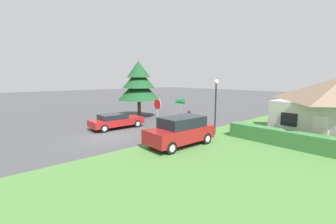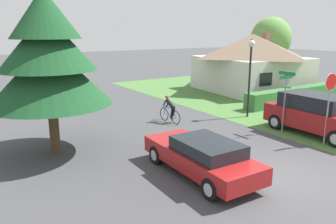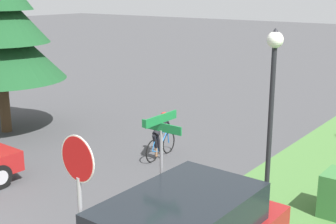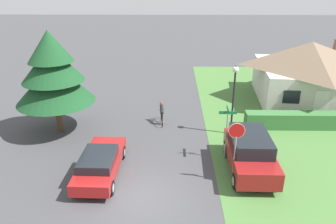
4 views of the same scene
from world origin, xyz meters
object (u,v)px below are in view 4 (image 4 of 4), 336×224
at_px(cottage_house, 308,71).
at_px(street_name_sign, 227,125).
at_px(cyclist, 162,114).
at_px(conifer_tall_near, 53,72).
at_px(stop_sign, 236,141).
at_px(parked_suv_right, 250,152).
at_px(street_lamp, 234,86).
at_px(sedan_left_lane, 100,163).

distance_m(cottage_house, street_name_sign, 11.65).
height_order(cyclist, conifer_tall_near, conifer_tall_near).
relative_size(stop_sign, conifer_tall_near, 0.49).
xyz_separation_m(parked_suv_right, conifer_tall_near, (-10.78, 4.17, 2.82)).
distance_m(street_lamp, street_name_sign, 3.27).
height_order(cottage_house, cyclist, cottage_house).
xyz_separation_m(sedan_left_lane, conifer_tall_near, (-3.51, 4.80, 3.11)).
height_order(cottage_house, sedan_left_lane, cottage_house).
bearing_deg(cottage_house, cyclist, -152.19).
relative_size(cottage_house, street_lamp, 1.97).
xyz_separation_m(cottage_house, sedan_left_lane, (-13.63, -10.62, -1.66)).
bearing_deg(sedan_left_lane, cyclist, -23.14).
height_order(cottage_house, street_name_sign, cottage_house).
bearing_deg(sedan_left_lane, cottage_house, -50.82).
height_order(sedan_left_lane, parked_suv_right, parked_suv_right).
bearing_deg(street_name_sign, stop_sign, -88.18).
relative_size(cottage_house, conifer_tall_near, 1.37).
bearing_deg(cottage_house, conifer_tall_near, -156.18).
distance_m(stop_sign, street_name_sign, 2.10).
bearing_deg(parked_suv_right, conifer_tall_near, 69.79).
xyz_separation_m(parked_suv_right, street_name_sign, (-1.05, 1.00, 1.03)).
xyz_separation_m(stop_sign, street_name_sign, (-0.07, 2.10, -0.17)).
bearing_deg(street_name_sign, cyclist, 128.12).
xyz_separation_m(cyclist, street_lamp, (4.27, -1.45, 2.39)).
bearing_deg(street_name_sign, sedan_left_lane, -165.29).
bearing_deg(street_lamp, parked_suv_right, -86.31).
xyz_separation_m(cyclist, stop_sign, (3.54, -6.53, 1.47)).
height_order(stop_sign, conifer_tall_near, conifer_tall_near).
height_order(cottage_house, street_lamp, cottage_house).
distance_m(parked_suv_right, conifer_tall_near, 11.90).
relative_size(sedan_left_lane, conifer_tall_near, 0.74).
distance_m(cottage_house, street_lamp, 8.96).
height_order(street_name_sign, conifer_tall_near, conifer_tall_near).
distance_m(parked_suv_right, street_name_sign, 1.77).
bearing_deg(sedan_left_lane, street_name_sign, -74.04).
height_order(parked_suv_right, conifer_tall_near, conifer_tall_near).
relative_size(cottage_house, sedan_left_lane, 1.84).
relative_size(sedan_left_lane, parked_suv_right, 1.00).
xyz_separation_m(stop_sign, conifer_tall_near, (-9.80, 5.27, 1.62)).
bearing_deg(parked_suv_right, stop_sign, 139.21).
bearing_deg(street_lamp, street_name_sign, -104.90).
xyz_separation_m(parked_suv_right, street_lamp, (-0.26, 3.97, 2.11)).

